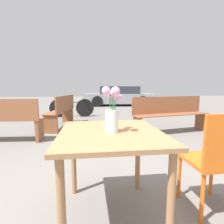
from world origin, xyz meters
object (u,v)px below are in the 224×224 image
(cafe_chair, at_px, (217,157))
(bench_near, at_px, (0,119))
(bicycle, at_px, (72,108))
(bench_far, at_px, (63,110))
(flower_vase, at_px, (112,114))
(table_front, at_px, (111,145))
(parked_car, at_px, (119,96))
(bench_middle, at_px, (170,112))

(cafe_chair, xyz_separation_m, bench_near, (-2.70, 2.32, -0.04))
(cafe_chair, distance_m, bicycle, 5.45)
(cafe_chair, relative_size, bench_far, 0.56)
(flower_vase, xyz_separation_m, bicycle, (-0.76, 5.16, -0.52))
(flower_vase, relative_size, cafe_chair, 0.39)
(table_front, bearing_deg, bicycle, 98.32)
(bench_near, distance_m, parked_car, 7.67)
(table_front, relative_size, bicycle, 0.55)
(bench_middle, bearing_deg, table_front, -124.27)
(cafe_chair, distance_m, bench_middle, 2.78)
(bench_far, bearing_deg, parked_car, 65.57)
(bench_far, height_order, parked_car, parked_car)
(bench_far, bearing_deg, flower_vase, -76.30)
(table_front, height_order, bench_far, bench_far)
(flower_vase, xyz_separation_m, parked_car, (1.69, 9.09, -0.31))
(flower_vase, distance_m, cafe_chair, 0.93)
(table_front, bearing_deg, bench_middle, 55.73)
(bench_near, xyz_separation_m, bench_middle, (3.58, 0.31, 0.02))
(cafe_chair, relative_size, bench_near, 0.57)
(bench_middle, xyz_separation_m, parked_car, (-0.05, 6.50, 0.07))
(bench_near, height_order, bench_middle, same)
(bicycle, distance_m, parked_car, 4.63)
(bicycle, bearing_deg, bench_middle, -45.89)
(bench_near, bearing_deg, flower_vase, -51.01)
(cafe_chair, distance_m, bench_far, 3.93)
(flower_vase, xyz_separation_m, bench_near, (-1.85, 2.28, -0.40))
(bench_near, distance_m, bench_far, 1.57)
(cafe_chair, bearing_deg, bench_near, 139.26)
(cafe_chair, bearing_deg, bench_middle, 71.46)
(flower_vase, height_order, cafe_chair, flower_vase)
(flower_vase, bearing_deg, cafe_chair, -2.93)
(table_front, xyz_separation_m, flower_vase, (0.01, -0.03, 0.24))
(bench_middle, bearing_deg, bicycle, 134.11)
(table_front, xyz_separation_m, bench_near, (-1.84, 2.25, -0.16))
(cafe_chair, xyz_separation_m, bench_middle, (0.88, 2.63, -0.02))
(flower_vase, relative_size, bench_far, 0.22)
(bench_near, distance_m, bench_middle, 3.59)
(bench_near, relative_size, bicycle, 0.97)
(bicycle, bearing_deg, cafe_chair, -72.83)
(table_front, xyz_separation_m, bicycle, (-0.75, 5.12, -0.28))
(bench_middle, bearing_deg, cafe_chair, -108.54)
(cafe_chair, distance_m, bench_near, 3.56)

